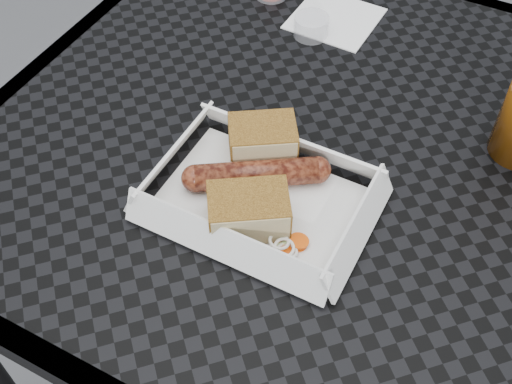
# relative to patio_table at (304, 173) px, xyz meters

# --- Properties ---
(ground) EXTENTS (60.00, 60.00, 0.00)m
(ground) POSITION_rel_patio_table_xyz_m (0.00, 0.00, -0.67)
(ground) COLOR #505052
(ground) RESTS_ON ground
(patio_table) EXTENTS (0.80, 0.80, 0.74)m
(patio_table) POSITION_rel_patio_table_xyz_m (0.00, 0.00, 0.00)
(patio_table) COLOR black
(patio_table) RESTS_ON ground
(food_tray) EXTENTS (0.22, 0.15, 0.00)m
(food_tray) POSITION_rel_patio_table_xyz_m (-0.00, -0.13, 0.08)
(food_tray) COLOR white
(food_tray) RESTS_ON patio_table
(bratwurst) EXTENTS (0.15, 0.11, 0.03)m
(bratwurst) POSITION_rel_patio_table_xyz_m (-0.02, -0.11, 0.10)
(bratwurst) COLOR brown
(bratwurst) RESTS_ON food_tray
(bread_near) EXTENTS (0.10, 0.09, 0.05)m
(bread_near) POSITION_rel_patio_table_xyz_m (-0.03, -0.06, 0.10)
(bread_near) COLOR brown
(bread_near) RESTS_ON food_tray
(bread_far) EXTENTS (0.10, 0.10, 0.04)m
(bread_far) POSITION_rel_patio_table_xyz_m (0.00, -0.16, 0.10)
(bread_far) COLOR brown
(bread_far) RESTS_ON food_tray
(veg_garnish) EXTENTS (0.03, 0.03, 0.00)m
(veg_garnish) POSITION_rel_patio_table_xyz_m (0.05, -0.17, 0.08)
(veg_garnish) COLOR #F0530A
(veg_garnish) RESTS_ON food_tray
(napkin) EXTENTS (0.12, 0.12, 0.00)m
(napkin) POSITION_rel_patio_table_xyz_m (-0.06, 0.24, 0.08)
(napkin) COLOR white
(napkin) RESTS_ON patio_table
(condiment_cup_empty) EXTENTS (0.05, 0.05, 0.03)m
(condiment_cup_empty) POSITION_rel_patio_table_xyz_m (-0.08, 0.19, 0.09)
(condiment_cup_empty) COLOR silver
(condiment_cup_empty) RESTS_ON patio_table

